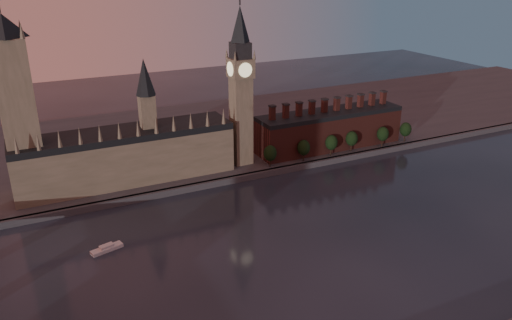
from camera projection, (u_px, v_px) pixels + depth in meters
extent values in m
plane|color=black|center=(317.00, 249.00, 242.93)|extent=(900.00, 900.00, 0.00)
cube|color=#45454A|center=(240.00, 178.00, 317.36)|extent=(900.00, 4.00, 4.00)
cube|color=#45454A|center=(193.00, 137.00, 392.53)|extent=(900.00, 180.00, 4.00)
cube|color=#81725C|center=(127.00, 158.00, 305.80)|extent=(130.00, 30.00, 28.00)
cube|color=black|center=(124.00, 134.00, 299.91)|extent=(130.00, 30.00, 4.00)
cube|color=#81725C|center=(148.00, 115.00, 302.35)|extent=(9.00, 9.00, 24.00)
cone|color=black|center=(144.00, 77.00, 293.88)|extent=(12.00, 12.00, 22.00)
cone|color=#81725C|center=(16.00, 144.00, 261.54)|extent=(2.60, 2.60, 10.00)
cone|color=#81725C|center=(38.00, 141.00, 265.92)|extent=(2.60, 2.60, 10.00)
cone|color=#81725C|center=(59.00, 138.00, 270.30)|extent=(2.60, 2.60, 10.00)
cone|color=#81725C|center=(80.00, 136.00, 274.68)|extent=(2.60, 2.60, 10.00)
cone|color=#81725C|center=(100.00, 133.00, 279.07)|extent=(2.60, 2.60, 10.00)
cone|color=#81725C|center=(119.00, 130.00, 283.45)|extent=(2.60, 2.60, 10.00)
cone|color=#81725C|center=(138.00, 128.00, 287.83)|extent=(2.60, 2.60, 10.00)
cone|color=#81725C|center=(156.00, 125.00, 292.21)|extent=(2.60, 2.60, 10.00)
cone|color=#81725C|center=(174.00, 123.00, 296.59)|extent=(2.60, 2.60, 10.00)
cone|color=#81725C|center=(191.00, 121.00, 300.97)|extent=(2.60, 2.60, 10.00)
cone|color=#81725C|center=(207.00, 118.00, 305.35)|extent=(2.60, 2.60, 10.00)
cone|color=#81725C|center=(224.00, 116.00, 309.73)|extent=(2.60, 2.60, 10.00)
cube|color=#81725C|center=(20.00, 122.00, 271.92)|extent=(18.00, 18.00, 90.00)
cone|color=black|center=(3.00, 26.00, 253.14)|extent=(24.00, 24.00, 12.00)
cylinder|color=#232326|center=(1.00, 13.00, 250.93)|extent=(0.50, 0.50, 12.00)
cone|color=#81725C|center=(21.00, 31.00, 250.46)|extent=(3.00, 3.00, 8.00)
cone|color=#81725C|center=(20.00, 27.00, 263.83)|extent=(3.00, 3.00, 8.00)
cube|color=#81725C|center=(241.00, 121.00, 326.73)|extent=(12.00, 12.00, 58.00)
cube|color=#81725C|center=(241.00, 68.00, 313.84)|extent=(14.00, 14.00, 12.00)
cube|color=#232326|center=(240.00, 50.00, 309.79)|extent=(11.00, 11.00, 10.00)
cone|color=black|center=(240.00, 24.00, 303.90)|extent=(13.00, 13.00, 22.00)
cylinder|color=#232326|center=(240.00, 1.00, 298.93)|extent=(1.00, 1.00, 5.00)
cylinder|color=#F4E9B4|center=(245.00, 70.00, 307.83)|extent=(9.00, 0.50, 9.00)
cylinder|color=#F4E9B4|center=(236.00, 66.00, 319.86)|extent=(9.00, 0.50, 9.00)
cylinder|color=#F4E9B4|center=(230.00, 69.00, 310.90)|extent=(0.50, 9.00, 9.00)
cylinder|color=#F4E9B4|center=(251.00, 67.00, 316.79)|extent=(0.50, 9.00, 9.00)
cone|color=#81725C|center=(235.00, 56.00, 302.45)|extent=(2.00, 2.00, 6.00)
cone|color=#81725C|center=(254.00, 54.00, 307.76)|extent=(2.00, 2.00, 6.00)
cone|color=#81725C|center=(227.00, 53.00, 313.30)|extent=(2.00, 2.00, 6.00)
cone|color=#81725C|center=(245.00, 51.00, 318.61)|extent=(2.00, 2.00, 6.00)
cube|color=#592822|center=(329.00, 131.00, 361.58)|extent=(110.00, 25.00, 24.00)
cube|color=black|center=(330.00, 113.00, 356.61)|extent=(110.00, 25.00, 3.00)
cube|color=#592822|center=(272.00, 113.00, 335.21)|extent=(3.50, 3.50, 9.00)
cube|color=#232326|center=(272.00, 106.00, 333.36)|extent=(4.20, 4.20, 1.00)
cube|color=#592822|center=(286.00, 111.00, 339.47)|extent=(3.50, 3.50, 9.00)
cube|color=#232326|center=(286.00, 104.00, 337.63)|extent=(4.20, 4.20, 1.00)
cube|color=#592822|center=(299.00, 109.00, 343.74)|extent=(3.50, 3.50, 9.00)
cube|color=#232326|center=(299.00, 102.00, 341.90)|extent=(4.20, 4.20, 1.00)
cube|color=#592822|center=(312.00, 108.00, 348.00)|extent=(3.50, 3.50, 9.00)
cube|color=#232326|center=(312.00, 101.00, 346.16)|extent=(4.20, 4.20, 1.00)
cube|color=#592822|center=(324.00, 106.00, 352.27)|extent=(3.50, 3.50, 9.00)
cube|color=#232326|center=(325.00, 99.00, 350.43)|extent=(4.20, 4.20, 1.00)
cube|color=#592822|center=(337.00, 104.00, 356.54)|extent=(3.50, 3.50, 9.00)
cube|color=#232326|center=(337.00, 97.00, 354.69)|extent=(4.20, 4.20, 1.00)
cube|color=#592822|center=(349.00, 103.00, 360.80)|extent=(3.50, 3.50, 9.00)
cube|color=#232326|center=(349.00, 96.00, 358.96)|extent=(4.20, 4.20, 1.00)
cube|color=#592822|center=(360.00, 101.00, 365.07)|extent=(3.50, 3.50, 9.00)
cube|color=#232326|center=(361.00, 94.00, 363.23)|extent=(4.20, 4.20, 1.00)
cube|color=#592822|center=(372.00, 99.00, 369.33)|extent=(3.50, 3.50, 9.00)
cube|color=#232326|center=(372.00, 93.00, 367.49)|extent=(4.20, 4.20, 1.00)
cube|color=#592822|center=(383.00, 98.00, 373.60)|extent=(3.50, 3.50, 9.00)
cube|color=#232326|center=(384.00, 91.00, 371.76)|extent=(4.20, 4.20, 1.00)
cylinder|color=black|center=(270.00, 162.00, 329.05)|extent=(0.80, 0.80, 6.00)
ellipsoid|color=black|center=(270.00, 153.00, 326.66)|extent=(8.60, 8.60, 10.75)
cylinder|color=black|center=(303.00, 157.00, 338.84)|extent=(0.80, 0.80, 6.00)
ellipsoid|color=black|center=(304.00, 148.00, 336.44)|extent=(8.60, 8.60, 10.75)
cylinder|color=black|center=(331.00, 151.00, 348.60)|extent=(0.80, 0.80, 6.00)
ellipsoid|color=black|center=(331.00, 142.00, 346.20)|extent=(8.60, 8.60, 10.75)
cylinder|color=black|center=(351.00, 147.00, 356.43)|extent=(0.80, 0.80, 6.00)
ellipsoid|color=black|center=(352.00, 138.00, 354.03)|extent=(8.60, 8.60, 10.75)
cylinder|color=black|center=(382.00, 142.00, 366.08)|extent=(0.80, 0.80, 6.00)
ellipsoid|color=black|center=(383.00, 134.00, 363.69)|extent=(8.60, 8.60, 10.75)
cylinder|color=black|center=(405.00, 138.00, 375.83)|extent=(0.80, 0.80, 6.00)
ellipsoid|color=black|center=(406.00, 129.00, 373.44)|extent=(8.60, 8.60, 10.75)
cube|color=silver|center=(107.00, 249.00, 241.04)|extent=(16.02, 8.27, 1.76)
cube|color=silver|center=(107.00, 246.00, 240.47)|extent=(7.24, 4.91, 1.32)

